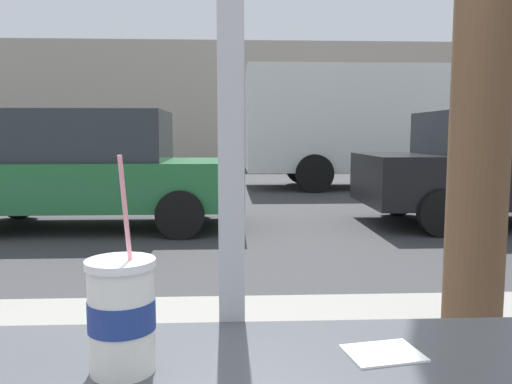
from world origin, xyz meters
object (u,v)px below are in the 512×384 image
at_px(parked_car_green, 89,169).
at_px(box_truck, 369,124).
at_px(parked_car_black, 503,167).
at_px(soda_cup_left, 123,314).

height_order(parked_car_green, box_truck, box_truck).
xyz_separation_m(parked_car_green, box_truck, (5.59, 5.52, 0.77)).
bearing_deg(parked_car_black, parked_car_green, -180.00).
bearing_deg(parked_car_black, box_truck, 96.22).
xyz_separation_m(soda_cup_left, parked_car_green, (-1.91, 6.88, -0.24)).
height_order(soda_cup_left, parked_car_green, parked_car_green).
relative_size(soda_cup_left, parked_car_green, 0.07).
relative_size(parked_car_green, box_truck, 0.68).
height_order(soda_cup_left, box_truck, box_truck).
height_order(parked_car_green, parked_car_black, parked_car_green).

